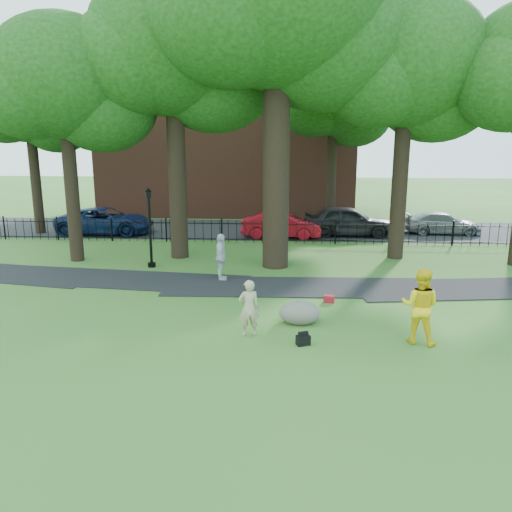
# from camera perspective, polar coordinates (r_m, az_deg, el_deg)

# --- Properties ---
(ground) EXTENTS (120.00, 120.00, 0.00)m
(ground) POSITION_cam_1_polar(r_m,az_deg,el_deg) (14.92, 1.38, -7.84)
(ground) COLOR #2B5C20
(ground) RESTS_ON ground
(footpath) EXTENTS (36.07, 3.85, 0.03)m
(footpath) POSITION_cam_1_polar(r_m,az_deg,el_deg) (18.61, 5.00, -3.59)
(footpath) COLOR black
(footpath) RESTS_ON ground
(street) EXTENTS (80.00, 7.00, 0.02)m
(street) POSITION_cam_1_polar(r_m,az_deg,el_deg) (30.40, 2.72, 3.00)
(street) COLOR black
(street) RESTS_ON ground
(iron_fence) EXTENTS (44.00, 0.04, 1.20)m
(iron_fence) POSITION_cam_1_polar(r_m,az_deg,el_deg) (26.35, 2.55, 2.76)
(iron_fence) COLOR black
(iron_fence) RESTS_ON ground
(brick_building) EXTENTS (18.00, 8.00, 12.00)m
(brick_building) POSITION_cam_1_polar(r_m,az_deg,el_deg) (38.20, -3.10, 14.11)
(brick_building) COLOR brown
(brick_building) RESTS_ON ground
(big_tree) EXTENTS (10.08, 8.61, 14.37)m
(big_tree) POSITION_cam_1_polar(r_m,az_deg,el_deg) (21.56, 2.87, 25.99)
(big_tree) COLOR black
(big_tree) RESTS_ON ground
(tree_row) EXTENTS (26.82, 7.96, 12.42)m
(tree_row) POSITION_cam_1_polar(r_m,az_deg,el_deg) (22.50, 3.92, 20.29)
(tree_row) COLOR black
(tree_row) RESTS_ON ground
(woman) EXTENTS (0.67, 0.52, 1.61)m
(woman) POSITION_cam_1_polar(r_m,az_deg,el_deg) (13.85, -0.84, -5.97)
(woman) COLOR tan
(woman) RESTS_ON ground
(man) EXTENTS (1.22, 1.10, 2.06)m
(man) POSITION_cam_1_polar(r_m,az_deg,el_deg) (14.02, 18.24, -5.45)
(man) COLOR yellow
(man) RESTS_ON ground
(pedestrian) EXTENTS (0.56, 1.12, 1.84)m
(pedestrian) POSITION_cam_1_polar(r_m,az_deg,el_deg) (19.29, -4.03, -0.14)
(pedestrian) COLOR silver
(pedestrian) RESTS_ON ground
(boulder) EXTENTS (1.49, 1.32, 0.72)m
(boulder) POSITION_cam_1_polar(r_m,az_deg,el_deg) (15.02, 5.02, -6.27)
(boulder) COLOR slate
(boulder) RESTS_ON ground
(lamppost) EXTENTS (0.34, 0.34, 3.39)m
(lamppost) POSITION_cam_1_polar(r_m,az_deg,el_deg) (21.61, -12.02, 3.05)
(lamppost) COLOR black
(lamppost) RESTS_ON ground
(backpack) EXTENTS (0.41, 0.34, 0.27)m
(backpack) POSITION_cam_1_polar(r_m,az_deg,el_deg) (13.53, 5.41, -9.56)
(backpack) COLOR black
(backpack) RESTS_ON ground
(red_bag) EXTENTS (0.39, 0.29, 0.24)m
(red_bag) POSITION_cam_1_polar(r_m,az_deg,el_deg) (17.01, 8.36, -4.87)
(red_bag) COLOR maroon
(red_bag) RESTS_ON ground
(red_sedan) EXTENTS (4.48, 1.78, 1.45)m
(red_sedan) POSITION_cam_1_polar(r_m,az_deg,el_deg) (27.81, 2.95, 3.57)
(red_sedan) COLOR maroon
(red_sedan) RESTS_ON ground
(navy_van) EXTENTS (5.56, 2.71, 1.52)m
(navy_van) POSITION_cam_1_polar(r_m,az_deg,el_deg) (30.24, -16.85, 3.86)
(navy_van) COLOR #0D1D45
(navy_van) RESTS_ON ground
(grey_car) EXTENTS (5.03, 2.03, 1.71)m
(grey_car) POSITION_cam_1_polar(r_m,az_deg,el_deg) (28.86, 10.42, 3.98)
(grey_car) COLOR black
(grey_car) RESTS_ON ground
(silver_car) EXTENTS (4.36, 1.90, 1.25)m
(silver_car) POSITION_cam_1_polar(r_m,az_deg,el_deg) (30.95, 20.51, 3.54)
(silver_car) COLOR gray
(silver_car) RESTS_ON ground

